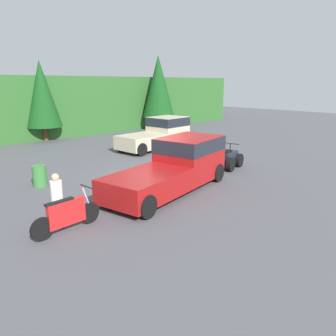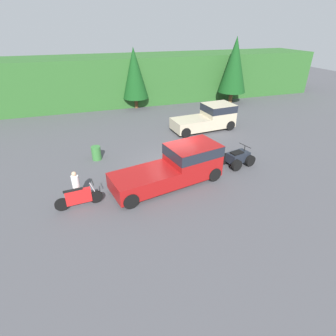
% 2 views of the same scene
% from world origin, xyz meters
% --- Properties ---
extents(ground_plane, '(80.00, 80.00, 0.00)m').
position_xyz_m(ground_plane, '(0.00, 0.00, 0.00)').
color(ground_plane, '#4C4C51').
extents(hillside_backdrop, '(44.00, 6.00, 4.69)m').
position_xyz_m(hillside_backdrop, '(0.00, 16.00, 2.34)').
color(hillside_backdrop, '#2D6028').
rests_on(hillside_backdrop, ground_plane).
extents(tree_left, '(2.53, 2.53, 5.75)m').
position_xyz_m(tree_left, '(0.66, 12.92, 3.38)').
color(tree_left, brown).
rests_on(tree_left, ground_plane).
extents(tree_mid_left, '(2.88, 2.88, 6.55)m').
position_xyz_m(tree_mid_left, '(10.79, 11.72, 3.85)').
color(tree_mid_left, brown).
rests_on(tree_mid_left, ground_plane).
extents(pickup_truck_red, '(6.20, 3.21, 1.97)m').
position_xyz_m(pickup_truck_red, '(-0.19, -1.77, 1.03)').
color(pickup_truck_red, maroon).
rests_on(pickup_truck_red, ground_plane).
extents(pickup_truck_second, '(5.18, 2.52, 1.97)m').
position_xyz_m(pickup_truck_second, '(5.01, 5.10, 1.02)').
color(pickup_truck_second, beige).
rests_on(pickup_truck_second, ground_plane).
extents(dirt_bike, '(2.19, 0.60, 1.20)m').
position_xyz_m(dirt_bike, '(-5.35, -2.46, 0.49)').
color(dirt_bike, black).
rests_on(dirt_bike, ground_plane).
extents(quad_atv, '(2.02, 1.59, 1.18)m').
position_xyz_m(quad_atv, '(3.91, -1.11, 0.47)').
color(quad_atv, black).
rests_on(quad_atv, ground_plane).
extents(rider_person, '(0.36, 0.37, 1.65)m').
position_xyz_m(rider_person, '(-5.39, -2.01, 0.89)').
color(rider_person, navy).
rests_on(rider_person, ground_plane).
extents(steel_barrel, '(0.58, 0.58, 0.88)m').
position_xyz_m(steel_barrel, '(-4.17, 2.30, 0.44)').
color(steel_barrel, '#387A38').
rests_on(steel_barrel, ground_plane).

